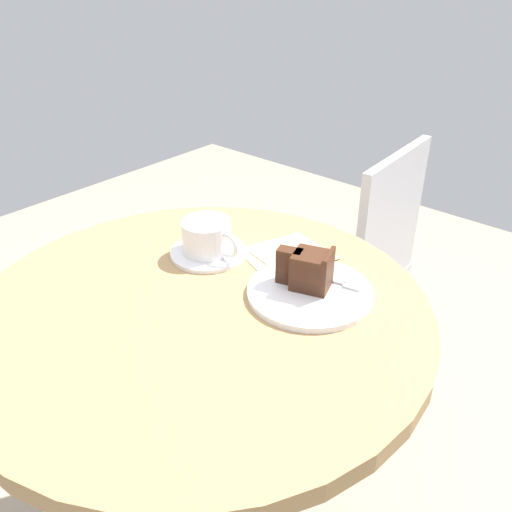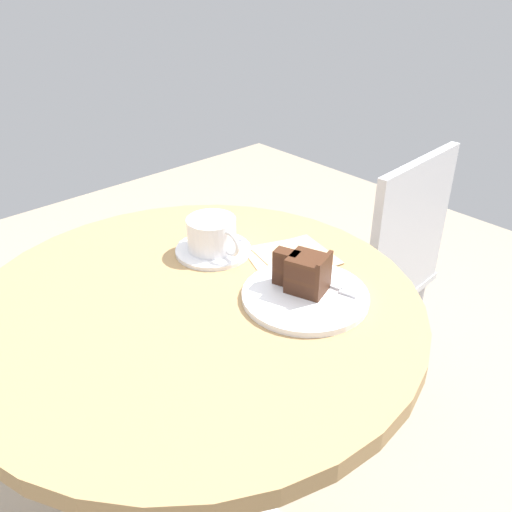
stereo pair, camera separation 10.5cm
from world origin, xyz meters
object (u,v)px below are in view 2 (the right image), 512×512
saucer (213,250)px  cake_slice (305,273)px  coffee_cup (212,233)px  cake_plate (305,296)px  napkin (292,258)px  teaspoon (226,238)px  fork (333,286)px  cafe_chair (375,266)px

saucer → cake_slice: (0.24, 0.02, 0.04)m
coffee_cup → cake_plate: coffee_cup is taller
saucer → coffee_cup: (0.00, -0.00, 0.04)m
napkin → teaspoon: bearing=-158.6°
cake_slice → cake_plate: bearing=-36.4°
cake_plate → napkin: bearing=143.5°
saucer → teaspoon: teaspoon is taller
cake_plate → cake_slice: 0.04m
fork → napkin: (-0.14, 0.04, -0.01)m
saucer → cafe_chair: size_ratio=0.19×
coffee_cup → cafe_chair: bearing=85.3°
coffee_cup → cake_plate: bearing=4.0°
napkin → cafe_chair: (-0.09, 0.44, -0.24)m
teaspoon → cafe_chair: cafe_chair is taller
fork → cake_slice: bearing=-141.8°
teaspoon → cake_plate: (0.26, -0.03, -0.01)m
fork → coffee_cup: bearing=-179.8°
coffee_cup → cafe_chair: (0.04, 0.54, -0.28)m
saucer → cake_plate: 0.25m
saucer → cake_plate: size_ratio=0.68×
coffee_cup → teaspoon: coffee_cup is taller
cake_slice → coffee_cup: bearing=-173.9°
coffee_cup → fork: coffee_cup is taller
cake_slice → cafe_chair: bearing=110.4°
cake_plate → napkin: (-0.12, 0.09, -0.00)m
cake_plate → cake_slice: (-0.01, 0.01, 0.04)m
teaspoon → napkin: (0.15, 0.06, -0.01)m
saucer → cake_plate: (0.25, 0.02, 0.00)m
teaspoon → fork: fork is taller
teaspoon → cake_slice: 0.26m
napkin → cake_slice: bearing=-36.5°
coffee_cup → cake_slice: bearing=6.1°
saucer → teaspoon: bearing=108.0°
fork → saucer: bearing=-180.0°
cake_plate → cake_slice: cake_slice is taller
cake_plate → coffee_cup: bearing=-176.0°
cake_plate → napkin: cake_plate is taller
fork → napkin: fork is taller
teaspoon → cafe_chair: (0.06, 0.50, -0.25)m
teaspoon → cafe_chair: 0.56m
fork → cafe_chair: size_ratio=0.16×
coffee_cup → cafe_chair: cafe_chair is taller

